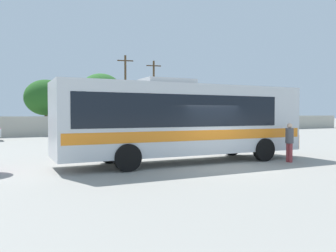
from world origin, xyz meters
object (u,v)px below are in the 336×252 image
coach_bus_silver_orange (182,119)px  utility_pole_far (154,95)px  utility_pole_near (125,93)px  attendant_by_bus_door (289,140)px  roadside_tree_midleft (46,98)px  roadside_tree_midright (101,92)px

coach_bus_silver_orange → utility_pole_far: (10.68, 24.62, 2.56)m
utility_pole_near → attendant_by_bus_door: bearing=-95.1°
roadside_tree_midleft → coach_bus_silver_orange: bearing=-85.5°
coach_bus_silver_orange → utility_pole_near: bearing=74.4°
utility_pole_near → utility_pole_far: size_ratio=1.02×
utility_pole_near → utility_pole_far: (4.10, 1.06, -0.08)m
coach_bus_silver_orange → roadside_tree_midleft: (-1.92, 24.36, 1.91)m
attendant_by_bus_door → utility_pole_far: 27.77m
roadside_tree_midleft → utility_pole_far: bearing=1.2°
utility_pole_near → roadside_tree_midright: bearing=141.7°
attendant_by_bus_door → roadside_tree_midleft: roadside_tree_midleft is taller
attendant_by_bus_door → roadside_tree_midleft: bearing=103.1°
coach_bus_silver_orange → attendant_by_bus_door: coach_bus_silver_orange is taller
roadside_tree_midleft → roadside_tree_midright: bearing=9.2°
attendant_by_bus_door → utility_pole_near: utility_pole_near is taller
roadside_tree_midright → attendant_by_bus_door: bearing=-90.1°
utility_pole_far → utility_pole_near: bearing=-165.5°
attendant_by_bus_door → roadside_tree_midleft: 27.39m
roadside_tree_midright → roadside_tree_midleft: bearing=-170.8°
roadside_tree_midright → utility_pole_near: bearing=-38.3°
utility_pole_far → roadside_tree_midright: 6.44m
utility_pole_far → roadside_tree_midright: size_ratio=1.27×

